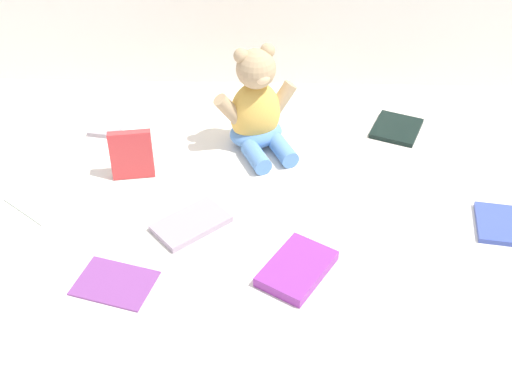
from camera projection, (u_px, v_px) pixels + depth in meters
ground_plane at (260, 200)px, 1.27m from camera, size 3.20×3.20×0.00m
teddy_bear at (257, 110)px, 1.37m from camera, size 0.19×0.20×0.23m
book_case_0 at (132, 155)px, 1.30m from camera, size 0.09×0.04×0.10m
book_case_1 at (191, 223)px, 1.21m from camera, size 0.16×0.15×0.01m
book_case_2 at (36, 203)px, 1.26m from camera, size 0.14×0.13×0.01m
book_case_3 at (297, 269)px, 1.11m from camera, size 0.15×0.17×0.02m
book_case_4 at (115, 282)px, 1.09m from camera, size 0.15×0.13×0.01m
book_case_5 at (497, 224)px, 1.21m from camera, size 0.09×0.12×0.01m
book_case_6 at (109, 125)px, 1.47m from camera, size 0.08×0.10×0.01m
book_case_7 at (396, 128)px, 1.46m from camera, size 0.14×0.14×0.01m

